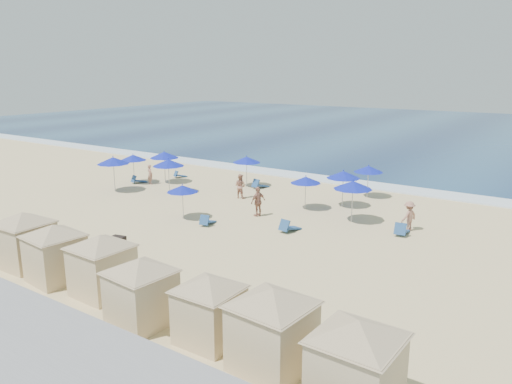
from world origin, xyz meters
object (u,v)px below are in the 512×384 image
umbrella_9 (343,175)px  beachgoer_1 (240,186)px  umbrella_0 (133,158)px  umbrella_8 (369,169)px  umbrella_4 (247,160)px  umbrella_3 (168,163)px  trash_bin (117,244)px  cabana_5 (272,318)px  cabana_0 (24,232)px  cabana_6 (357,354)px  umbrella_1 (113,161)px  beachgoer_0 (150,174)px  cabana_1 (54,246)px  umbrella_5 (182,189)px  cabana_3 (141,283)px  umbrella_6 (306,180)px  cabana_4 (209,300)px  beachgoer_3 (409,216)px  cabana_2 (101,257)px  umbrella_2 (164,155)px  umbrella_7 (353,185)px  beachgoer_2 (258,201)px

umbrella_9 → beachgoer_1: 7.33m
umbrella_0 → umbrella_8: 18.22m
umbrella_0 → umbrella_4: bearing=27.1°
umbrella_3 → umbrella_9: 12.62m
trash_bin → cabana_5: 12.64m
cabana_0 → umbrella_9: bearing=66.9°
cabana_6 → umbrella_0: cabana_6 is taller
umbrella_1 → beachgoer_0: umbrella_1 is taller
cabana_1 → beachgoer_0: size_ratio=2.78×
umbrella_4 → umbrella_5: bearing=-78.5°
cabana_3 → umbrella_1: size_ratio=1.58×
cabana_1 → cabana_6: 13.94m
umbrella_0 → beachgoer_0: 1.90m
umbrella_0 → umbrella_6: bearing=3.7°
cabana_4 → cabana_5: cabana_5 is taller
beachgoer_0 → beachgoer_3: 20.67m
trash_bin → cabana_2: cabana_2 is taller
trash_bin → umbrella_4: (-2.92, 15.22, 1.77)m
beachgoer_0 → umbrella_2: bearing=-106.0°
cabana_5 → umbrella_6: (-7.88, 16.18, 0.31)m
cabana_3 → umbrella_7: size_ratio=1.63×
umbrella_5 → umbrella_9: umbrella_9 is taller
umbrella_3 → umbrella_8: umbrella_3 is taller
cabana_3 → beachgoer_0: 22.85m
trash_bin → umbrella_6: (4.01, 12.06, 1.60)m
trash_bin → cabana_1: size_ratio=0.16×
cabana_1 → umbrella_0: size_ratio=1.81×
umbrella_1 → umbrella_5: (9.05, -2.37, -0.45)m
umbrella_6 → umbrella_9: umbrella_9 is taller
umbrella_1 → umbrella_6: size_ratio=1.19×
cabana_3 → cabana_5: size_ratio=0.94×
cabana_5 → umbrella_7: (-4.23, 15.27, 0.62)m
cabana_2 → beachgoer_2: (-1.15, 12.69, -0.65)m
cabana_4 → umbrella_2: umbrella_2 is taller
cabana_3 → cabana_6: (8.10, -0.02, 0.09)m
trash_bin → umbrella_4: 15.60m
beachgoer_2 → beachgoer_0: bearing=-86.9°
cabana_5 → umbrella_9: (-6.14, 18.08, 0.54)m
cabana_1 → umbrella_7: size_ratio=1.67×
beachgoer_1 → beachgoer_2: 4.68m
beachgoer_2 → umbrella_4: bearing=-124.5°
cabana_2 → umbrella_4: 19.94m
cabana_6 → beachgoer_2: bearing=132.4°
cabana_1 → beachgoer_1: bearing=97.1°
beachgoer_3 → beachgoer_0: bearing=-69.2°
trash_bin → beachgoer_2: bearing=63.6°
umbrella_3 → beachgoer_3: umbrella_3 is taller
umbrella_1 → beachgoer_3: umbrella_1 is taller
cabana_2 → umbrella_6: cabana_2 is taller
umbrella_3 → cabana_4: bearing=-42.2°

